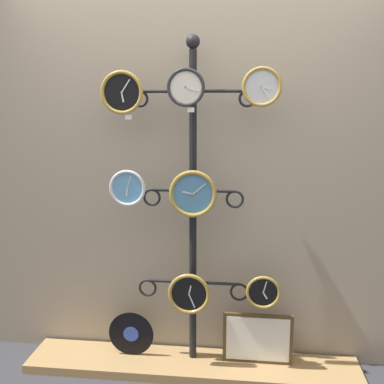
% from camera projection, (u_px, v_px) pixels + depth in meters
% --- Properties ---
extents(shop_wall, '(4.40, 0.04, 2.80)m').
position_uv_depth(shop_wall, '(196.00, 157.00, 2.95)').
color(shop_wall, gray).
rests_on(shop_wall, ground_plane).
extents(low_shelf, '(2.20, 0.36, 0.06)m').
position_uv_depth(low_shelf, '(192.00, 365.00, 2.99)').
color(low_shelf, '#9E7A4C').
rests_on(low_shelf, ground_plane).
extents(display_stand, '(0.76, 0.40, 2.15)m').
position_uv_depth(display_stand, '(193.00, 251.00, 2.91)').
color(display_stand, black).
rests_on(display_stand, ground_plane).
extents(clock_top_left, '(0.26, 0.04, 0.26)m').
position_uv_depth(clock_top_left, '(122.00, 93.00, 2.67)').
color(clock_top_left, black).
extents(clock_top_center, '(0.23, 0.04, 0.23)m').
position_uv_depth(clock_top_center, '(186.00, 87.00, 2.62)').
color(clock_top_center, silver).
extents(clock_top_right, '(0.23, 0.04, 0.23)m').
position_uv_depth(clock_top_right, '(262.00, 87.00, 2.59)').
color(clock_top_right, silver).
extents(clock_middle_left, '(0.23, 0.04, 0.23)m').
position_uv_depth(clock_middle_left, '(128.00, 188.00, 2.78)').
color(clock_middle_left, '#60A8DB').
extents(clock_middle_center, '(0.29, 0.04, 0.29)m').
position_uv_depth(clock_middle_center, '(193.00, 194.00, 2.75)').
color(clock_middle_center, '#4C84B2').
extents(clock_bottom_center, '(0.27, 0.04, 0.27)m').
position_uv_depth(clock_bottom_center, '(189.00, 294.00, 2.85)').
color(clock_bottom_center, black).
extents(clock_bottom_right, '(0.22, 0.04, 0.22)m').
position_uv_depth(clock_bottom_right, '(263.00, 292.00, 2.82)').
color(clock_bottom_right, black).
extents(vinyl_record, '(0.31, 0.01, 0.31)m').
position_uv_depth(vinyl_record, '(131.00, 334.00, 3.04)').
color(vinyl_record, black).
rests_on(vinyl_record, low_shelf).
extents(picture_frame, '(0.45, 0.02, 0.34)m').
position_uv_depth(picture_frame, '(258.00, 339.00, 2.94)').
color(picture_frame, '#4C381E').
rests_on(picture_frame, low_shelf).
extents(price_tag_upper, '(0.04, 0.00, 0.03)m').
position_uv_depth(price_tag_upper, '(128.00, 117.00, 2.70)').
color(price_tag_upper, white).
extents(price_tag_mid, '(0.04, 0.00, 0.03)m').
position_uv_depth(price_tag_mid, '(191.00, 110.00, 2.64)').
color(price_tag_mid, white).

